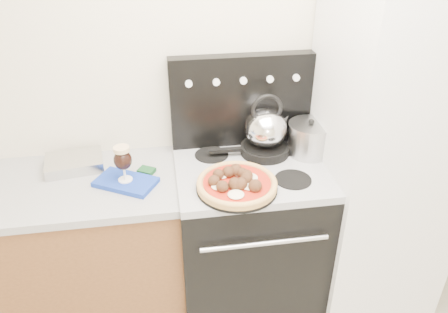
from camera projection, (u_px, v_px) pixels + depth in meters
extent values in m
cube|color=beige|center=(225.00, 84.00, 2.33)|extent=(3.50, 0.01, 2.50)
cube|color=brown|center=(46.00, 259.00, 2.34)|extent=(1.45, 0.60, 0.86)
cube|color=#9E9E9F|center=(26.00, 190.00, 2.12)|extent=(1.48, 0.63, 0.04)
cube|color=black|center=(248.00, 239.00, 2.47)|extent=(0.76, 0.65, 0.88)
cube|color=#ADADB2|center=(250.00, 170.00, 2.24)|extent=(0.76, 0.65, 0.04)
cube|color=black|center=(241.00, 101.00, 2.33)|extent=(0.76, 0.08, 0.50)
cube|color=silver|center=(382.00, 154.00, 2.28)|extent=(0.64, 0.68, 1.90)
cube|color=silver|center=(74.00, 163.00, 2.24)|extent=(0.31, 0.25, 0.06)
cube|color=#1836A4|center=(126.00, 182.00, 2.12)|extent=(0.33, 0.29, 0.02)
cylinder|color=black|center=(237.00, 188.00, 2.05)|extent=(0.47, 0.47, 0.01)
cylinder|color=black|center=(265.00, 149.00, 2.34)|extent=(0.27, 0.27, 0.05)
cylinder|color=#B2B2B2|center=(309.00, 139.00, 2.31)|extent=(0.28, 0.28, 0.16)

